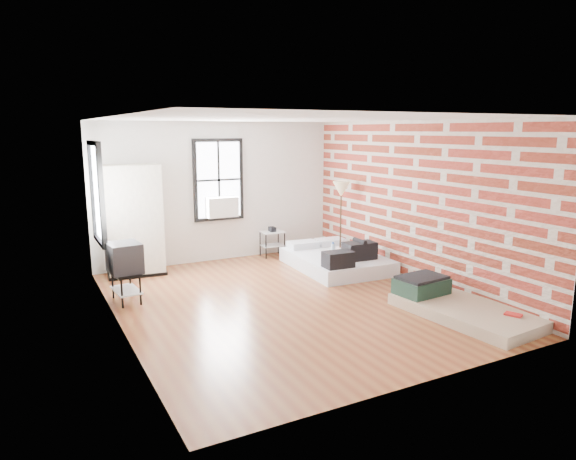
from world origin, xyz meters
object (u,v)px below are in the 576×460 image
wardrobe (134,221)px  tv_stand (125,260)px  side_table (272,237)px  mattress_main (337,259)px  floor_lamp (341,193)px  mattress_bare (455,305)px

wardrobe → tv_stand: (-0.46, -1.48, -0.34)m
side_table → mattress_main: bearing=-65.2°
side_table → floor_lamp: floor_lamp is taller
mattress_main → floor_lamp: bearing=53.5°
mattress_bare → wardrobe: (-3.67, 4.27, 0.88)m
mattress_bare → wardrobe: 5.70m
mattress_main → floor_lamp: 1.37m
tv_stand → wardrobe: bearing=68.3°
mattress_bare → floor_lamp: 3.62m
mattress_bare → side_table: (-0.84, 4.34, 0.29)m
side_table → tv_stand: 3.65m
mattress_bare → tv_stand: 5.01m
floor_lamp → side_table: bearing=138.3°
tv_stand → mattress_main: bearing=-3.1°
wardrobe → side_table: wardrobe is taller
mattress_bare → tv_stand: size_ratio=2.29×
mattress_bare → wardrobe: wardrobe is taller
mattress_bare → floor_lamp: (0.24, 3.38, 1.25)m
wardrobe → side_table: size_ratio=3.20×
mattress_main → wardrobe: 3.85m
mattress_main → mattress_bare: size_ratio=0.99×
mattress_main → side_table: bearing=117.8°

